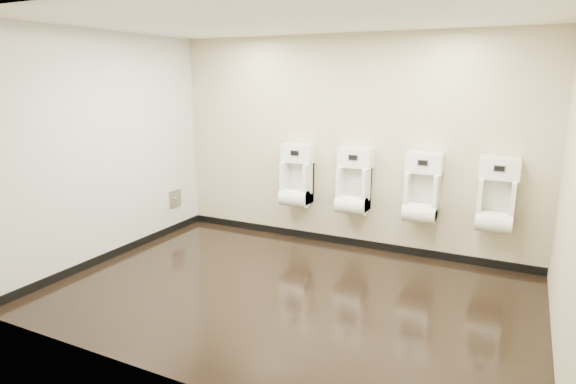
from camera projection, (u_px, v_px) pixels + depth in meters
name	position (u px, v px, depth m)	size (l,w,h in m)	color
ground	(289.00, 293.00, 5.15)	(5.00, 3.50, 0.00)	black
ceiling	(289.00, 17.00, 4.50)	(5.00, 3.50, 0.00)	white
back_wall	(347.00, 144.00, 6.35)	(5.00, 0.02, 2.80)	beige
front_wall	(176.00, 205.00, 3.30)	(5.00, 0.02, 2.80)	beige
left_wall	(106.00, 149.00, 5.91)	(0.02, 3.50, 2.80)	beige
right_wall	(576.00, 190.00, 3.75)	(0.02, 3.50, 2.80)	beige
tile_overlay_left	(107.00, 149.00, 5.91)	(0.01, 3.50, 2.80)	silver
skirting_back	(344.00, 241.00, 6.66)	(5.00, 0.02, 0.10)	black
skirting_left	(116.00, 252.00, 6.22)	(0.02, 3.50, 0.10)	black
access_panel	(175.00, 198.00, 7.15)	(0.04, 0.25, 0.25)	#9E9EA3
urinal_0	(296.00, 180.00, 6.63)	(0.45, 0.34, 0.85)	white
urinal_1	(354.00, 186.00, 6.28)	(0.45, 0.34, 0.85)	white
urinal_2	(422.00, 193.00, 5.90)	(0.45, 0.34, 0.85)	white
urinal_3	(496.00, 200.00, 5.53)	(0.45, 0.34, 0.85)	white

